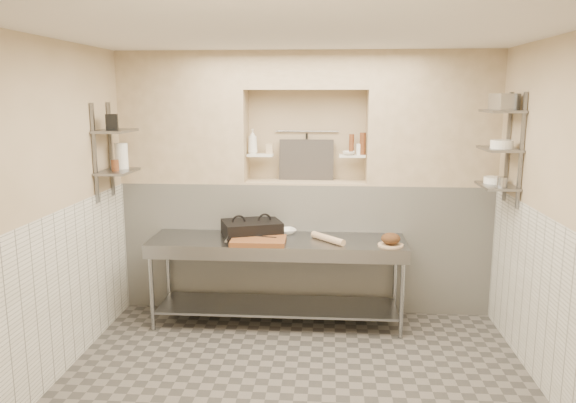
# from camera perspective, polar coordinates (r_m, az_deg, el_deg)

# --- Properties ---
(floor) EXTENTS (4.00, 3.90, 0.10)m
(floor) POSITION_cam_1_polar(r_m,az_deg,el_deg) (4.95, 0.78, -18.19)
(floor) COLOR #5A554F
(floor) RESTS_ON ground
(ceiling) EXTENTS (4.00, 3.90, 0.10)m
(ceiling) POSITION_cam_1_polar(r_m,az_deg,el_deg) (4.36, 0.88, 17.39)
(ceiling) COLOR silver
(ceiling) RESTS_ON ground
(wall_left) EXTENTS (0.10, 3.90, 2.80)m
(wall_left) POSITION_cam_1_polar(r_m,az_deg,el_deg) (4.99, -23.36, -1.06)
(wall_left) COLOR #C3AB8A
(wall_left) RESTS_ON ground
(wall_right) EXTENTS (0.10, 3.90, 2.80)m
(wall_right) POSITION_cam_1_polar(r_m,az_deg,el_deg) (4.77, 26.22, -1.80)
(wall_right) COLOR #C3AB8A
(wall_right) RESTS_ON ground
(wall_back) EXTENTS (4.00, 0.10, 2.80)m
(wall_back) POSITION_cam_1_polar(r_m,az_deg,el_deg) (6.40, 1.92, 2.27)
(wall_back) COLOR #C3AB8A
(wall_back) RESTS_ON ground
(wall_front) EXTENTS (4.00, 0.10, 2.80)m
(wall_front) POSITION_cam_1_polar(r_m,az_deg,el_deg) (2.52, -2.01, -11.32)
(wall_front) COLOR #C3AB8A
(wall_front) RESTS_ON ground
(backwall_lower) EXTENTS (4.00, 0.40, 1.40)m
(backwall_lower) POSITION_cam_1_polar(r_m,az_deg,el_deg) (6.30, 1.79, -4.38)
(backwall_lower) COLOR silver
(backwall_lower) RESTS_ON floor
(alcove_sill) EXTENTS (1.30, 0.40, 0.02)m
(alcove_sill) POSITION_cam_1_polar(r_m,az_deg,el_deg) (6.15, 1.83, 2.01)
(alcove_sill) COLOR #C3AB8A
(alcove_sill) RESTS_ON backwall_lower
(backwall_pillar_left) EXTENTS (1.35, 0.40, 1.40)m
(backwall_pillar_left) POSITION_cam_1_polar(r_m,az_deg,el_deg) (6.28, -10.43, 8.35)
(backwall_pillar_left) COLOR #C3AB8A
(backwall_pillar_left) RESTS_ON backwall_lower
(backwall_pillar_right) EXTENTS (1.35, 0.40, 1.40)m
(backwall_pillar_right) POSITION_cam_1_polar(r_m,az_deg,el_deg) (6.17, 14.38, 8.15)
(backwall_pillar_right) COLOR #C3AB8A
(backwall_pillar_right) RESTS_ON backwall_lower
(backwall_header) EXTENTS (1.30, 0.40, 0.40)m
(backwall_header) POSITION_cam_1_polar(r_m,az_deg,el_deg) (6.08, 1.89, 13.16)
(backwall_header) COLOR #C3AB8A
(backwall_header) RESTS_ON backwall_lower
(wainscot_left) EXTENTS (0.02, 3.90, 1.40)m
(wainscot_left) POSITION_cam_1_polar(r_m,az_deg,el_deg) (5.15, -22.18, -8.72)
(wainscot_left) COLOR silver
(wainscot_left) RESTS_ON floor
(wainscot_right) EXTENTS (0.02, 3.90, 1.40)m
(wainscot_right) POSITION_cam_1_polar(r_m,az_deg,el_deg) (4.94, 24.88, -9.75)
(wainscot_right) COLOR silver
(wainscot_right) RESTS_ON floor
(alcove_shelf_left) EXTENTS (0.28, 0.16, 0.02)m
(alcove_shelf_left) POSITION_cam_1_polar(r_m,az_deg,el_deg) (6.16, -2.83, 4.73)
(alcove_shelf_left) COLOR white
(alcove_shelf_left) RESTS_ON backwall_lower
(alcove_shelf_right) EXTENTS (0.28, 0.16, 0.02)m
(alcove_shelf_right) POSITION_cam_1_polar(r_m,az_deg,el_deg) (6.11, 6.55, 4.63)
(alcove_shelf_right) COLOR white
(alcove_shelf_right) RESTS_ON backwall_lower
(utensil_rail) EXTENTS (0.70, 0.02, 0.02)m
(utensil_rail) POSITION_cam_1_polar(r_m,az_deg,el_deg) (6.26, 1.93, 7.14)
(utensil_rail) COLOR gray
(utensil_rail) RESTS_ON wall_back
(hanging_steel) EXTENTS (0.02, 0.02, 0.30)m
(hanging_steel) POSITION_cam_1_polar(r_m,az_deg,el_deg) (6.25, 1.91, 5.57)
(hanging_steel) COLOR black
(hanging_steel) RESTS_ON utensil_rail
(splash_panel) EXTENTS (0.60, 0.08, 0.45)m
(splash_panel) POSITION_cam_1_polar(r_m,az_deg,el_deg) (6.22, 1.88, 4.25)
(splash_panel) COLOR #383330
(splash_panel) RESTS_ON alcove_sill
(shelf_rail_left_a) EXTENTS (0.03, 0.03, 0.95)m
(shelf_rail_left_a) POSITION_cam_1_polar(r_m,az_deg,el_deg) (6.03, -17.55, 5.08)
(shelf_rail_left_a) COLOR slate
(shelf_rail_left_a) RESTS_ON wall_left
(shelf_rail_left_b) EXTENTS (0.03, 0.03, 0.95)m
(shelf_rail_left_b) POSITION_cam_1_polar(r_m,az_deg,el_deg) (5.66, -19.04, 4.65)
(shelf_rail_left_b) COLOR slate
(shelf_rail_left_b) RESTS_ON wall_left
(wall_shelf_left_lower) EXTENTS (0.30, 0.50, 0.02)m
(wall_shelf_left_lower) POSITION_cam_1_polar(r_m,az_deg,el_deg) (5.82, -16.93, 2.93)
(wall_shelf_left_lower) COLOR slate
(wall_shelf_left_lower) RESTS_ON wall_left
(wall_shelf_left_upper) EXTENTS (0.30, 0.50, 0.03)m
(wall_shelf_left_upper) POSITION_cam_1_polar(r_m,az_deg,el_deg) (5.78, -17.14, 6.86)
(wall_shelf_left_upper) COLOR slate
(wall_shelf_left_upper) RESTS_ON wall_left
(shelf_rail_right_a) EXTENTS (0.03, 0.03, 1.05)m
(shelf_rail_right_a) POSITION_cam_1_polar(r_m,az_deg,el_deg) (5.85, 21.41, 5.17)
(shelf_rail_right_a) COLOR slate
(shelf_rail_right_a) RESTS_ON wall_right
(shelf_rail_right_b) EXTENTS (0.03, 0.03, 1.05)m
(shelf_rail_right_b) POSITION_cam_1_polar(r_m,az_deg,el_deg) (5.47, 22.62, 4.74)
(shelf_rail_right_b) COLOR slate
(shelf_rail_right_b) RESTS_ON wall_right
(wall_shelf_right_lower) EXTENTS (0.30, 0.50, 0.02)m
(wall_shelf_right_lower) POSITION_cam_1_polar(r_m,az_deg,el_deg) (5.66, 20.45, 1.49)
(wall_shelf_right_lower) COLOR slate
(wall_shelf_right_lower) RESTS_ON wall_right
(wall_shelf_right_mid) EXTENTS (0.30, 0.50, 0.02)m
(wall_shelf_right_mid) POSITION_cam_1_polar(r_m,az_deg,el_deg) (5.62, 20.68, 5.01)
(wall_shelf_right_mid) COLOR slate
(wall_shelf_right_mid) RESTS_ON wall_right
(wall_shelf_right_upper) EXTENTS (0.30, 0.50, 0.03)m
(wall_shelf_right_upper) POSITION_cam_1_polar(r_m,az_deg,el_deg) (5.60, 20.92, 8.57)
(wall_shelf_right_upper) COLOR slate
(wall_shelf_right_upper) RESTS_ON wall_right
(prep_table) EXTENTS (2.60, 0.70, 0.90)m
(prep_table) POSITION_cam_1_polar(r_m,az_deg,el_deg) (5.79, -1.10, -6.35)
(prep_table) COLOR gray
(prep_table) RESTS_ON floor
(panini_press) EXTENTS (0.69, 0.60, 0.16)m
(panini_press) POSITION_cam_1_polar(r_m,az_deg,el_deg) (5.85, -3.70, -2.76)
(panini_press) COLOR black
(panini_press) RESTS_ON prep_table
(cutting_board) EXTENTS (0.54, 0.38, 0.05)m
(cutting_board) POSITION_cam_1_polar(r_m,az_deg,el_deg) (5.58, -3.01, -4.01)
(cutting_board) COLOR brown
(cutting_board) RESTS_ON prep_table
(knife_blade) EXTENTS (0.28, 0.09, 0.01)m
(knife_blade) POSITION_cam_1_polar(r_m,az_deg,el_deg) (5.64, -2.52, -3.60)
(knife_blade) COLOR gray
(knife_blade) RESTS_ON cutting_board
(tongs) EXTENTS (0.04, 0.28, 0.03)m
(tongs) POSITION_cam_1_polar(r_m,az_deg,el_deg) (5.58, -6.12, -3.70)
(tongs) COLOR gray
(tongs) RESTS_ON cutting_board
(mixing_bowl) EXTENTS (0.28, 0.28, 0.05)m
(mixing_bowl) POSITION_cam_1_polar(r_m,az_deg,el_deg) (5.95, -0.21, -3.04)
(mixing_bowl) COLOR white
(mixing_bowl) RESTS_ON prep_table
(rolling_pin) EXTENTS (0.35, 0.38, 0.07)m
(rolling_pin) POSITION_cam_1_polar(r_m,az_deg,el_deg) (5.63, 4.07, -3.77)
(rolling_pin) COLOR tan
(rolling_pin) RESTS_ON prep_table
(bread_board) EXTENTS (0.25, 0.25, 0.01)m
(bread_board) POSITION_cam_1_polar(r_m,az_deg,el_deg) (5.58, 10.38, -4.36)
(bread_board) COLOR tan
(bread_board) RESTS_ON prep_table
(bread_loaf) EXTENTS (0.19, 0.19, 0.11)m
(bread_loaf) POSITION_cam_1_polar(r_m,az_deg,el_deg) (5.56, 10.40, -3.73)
(bread_loaf) COLOR #4C2D19
(bread_loaf) RESTS_ON bread_board
(bottle_soap) EXTENTS (0.11, 0.11, 0.27)m
(bottle_soap) POSITION_cam_1_polar(r_m,az_deg,el_deg) (6.16, -3.61, 6.11)
(bottle_soap) COLOR white
(bottle_soap) RESTS_ON alcove_shelf_left
(jar_alcove) EXTENTS (0.07, 0.07, 0.11)m
(jar_alcove) POSITION_cam_1_polar(r_m,az_deg,el_deg) (6.18, -1.88, 5.39)
(jar_alcove) COLOR #C3AB8A
(jar_alcove) RESTS_ON alcove_shelf_left
(bowl_alcove) EXTENTS (0.17, 0.17, 0.04)m
(bowl_alcove) POSITION_cam_1_polar(r_m,az_deg,el_deg) (6.07, 6.17, 4.91)
(bowl_alcove) COLOR white
(bowl_alcove) RESTS_ON alcove_shelf_right
(condiment_a) EXTENTS (0.07, 0.07, 0.24)m
(condiment_a) POSITION_cam_1_polar(r_m,az_deg,el_deg) (6.11, 7.60, 5.85)
(condiment_a) COLOR brown
(condiment_a) RESTS_ON alcove_shelf_right
(condiment_b) EXTENTS (0.05, 0.05, 0.22)m
(condiment_b) POSITION_cam_1_polar(r_m,az_deg,el_deg) (6.13, 6.47, 5.80)
(condiment_b) COLOR brown
(condiment_b) RESTS_ON alcove_shelf_right
(condiment_c) EXTENTS (0.07, 0.07, 0.12)m
(condiment_c) POSITION_cam_1_polar(r_m,az_deg,el_deg) (6.13, 7.25, 5.30)
(condiment_c) COLOR white
(condiment_c) RESTS_ON alcove_shelf_right
(jug_left) EXTENTS (0.13, 0.13, 0.26)m
(jug_left) POSITION_cam_1_polar(r_m,az_deg,el_deg) (5.92, -16.56, 4.46)
(jug_left) COLOR white
(jug_left) RESTS_ON wall_shelf_left_lower
(jar_left) EXTENTS (0.07, 0.07, 0.11)m
(jar_left) POSITION_cam_1_polar(r_m,az_deg,el_deg) (5.76, -17.16, 3.53)
(jar_left) COLOR brown
(jar_left) RESTS_ON wall_shelf_left_lower
(box_left_upper) EXTENTS (0.14, 0.14, 0.15)m
(box_left_upper) POSITION_cam_1_polar(r_m,az_deg,el_deg) (5.71, -17.46, 7.70)
(box_left_upper) COLOR black
(box_left_upper) RESTS_ON wall_shelf_left_upper
(bowl_right) EXTENTS (0.20, 0.20, 0.06)m
(bowl_right) POSITION_cam_1_polar(r_m,az_deg,el_deg) (5.74, 20.24, 2.05)
(bowl_right) COLOR white
(bowl_right) RESTS_ON wall_shelf_right_lower
(canister_right) EXTENTS (0.10, 0.10, 0.10)m
(canister_right) POSITION_cam_1_polar(r_m,az_deg,el_deg) (5.50, 20.94, 1.84)
(canister_right) COLOR gray
(canister_right) RESTS_ON wall_shelf_right_lower
(bowl_right_mid) EXTENTS (0.21, 0.21, 0.08)m
(bowl_right_mid) POSITION_cam_1_polar(r_m,az_deg,el_deg) (5.56, 20.90, 5.46)
(bowl_right_mid) COLOR white
(bowl_right_mid) RESTS_ON wall_shelf_right_mid
(basket_right) EXTENTS (0.24, 0.27, 0.15)m
(basket_right) POSITION_cam_1_polar(r_m,az_deg,el_deg) (5.56, 21.10, 9.44)
(basket_right) COLOR gray
(basket_right) RESTS_ON wall_shelf_right_upper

